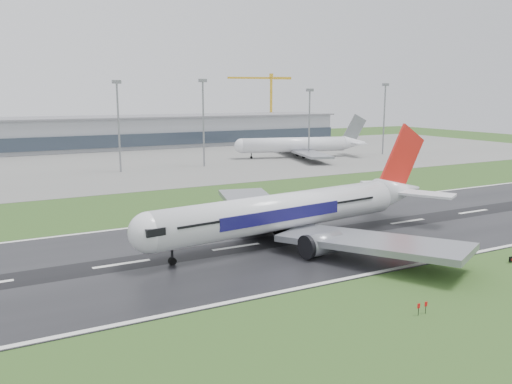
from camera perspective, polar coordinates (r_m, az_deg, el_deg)
ground at (r=101.15m, az=8.11°, el=-4.54°), size 520.00×520.00×0.00m
runway at (r=101.14m, az=8.11°, el=-4.51°), size 400.00×45.00×0.10m
apron at (r=213.51m, az=-11.89°, el=3.35°), size 400.00×130.00×0.08m
terminal at (r=270.78m, az=-15.47°, el=6.28°), size 240.00×36.00×15.00m
main_airliner at (r=94.35m, az=5.09°, el=0.54°), size 72.94×70.20×19.44m
parked_airliner at (r=221.65m, az=4.80°, el=6.07°), size 71.26×68.30×17.41m
tower_crane at (r=320.12m, az=1.67°, el=9.45°), size 38.85×11.50×39.38m
floodmast_2 at (r=183.92m, az=-14.88°, el=6.77°), size 0.64×0.64×30.03m
floodmast_3 at (r=193.21m, az=-5.81°, el=7.36°), size 0.64×0.64×30.85m
floodmast_4 at (r=215.07m, az=5.88°, el=7.26°), size 0.64×0.64×27.65m
floodmast_5 at (r=239.23m, az=13.91°, el=7.65°), size 0.64×0.64×30.16m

